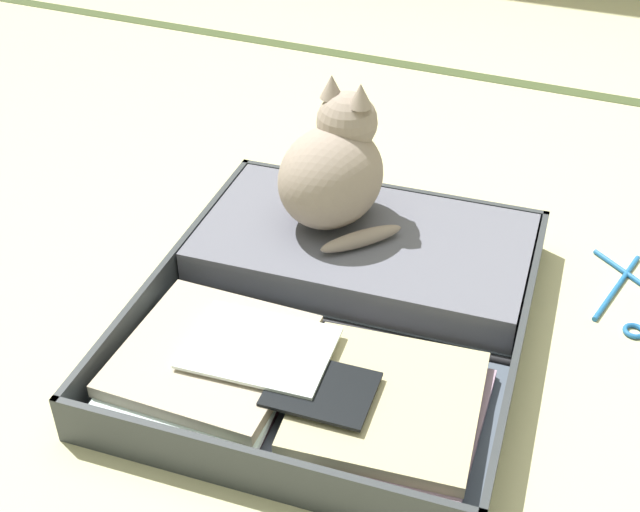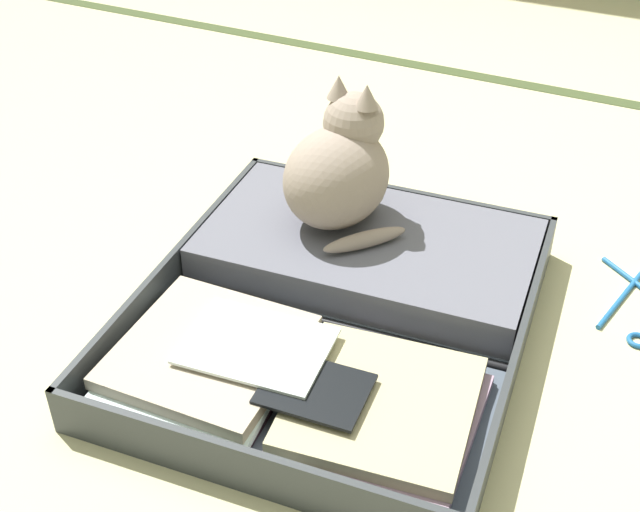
# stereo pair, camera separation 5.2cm
# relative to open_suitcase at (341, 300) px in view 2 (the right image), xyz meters

# --- Properties ---
(ground_plane) EXTENTS (10.00, 10.00, 0.00)m
(ground_plane) POSITION_rel_open_suitcase_xyz_m (0.07, -0.06, -0.04)
(ground_plane) COLOR #C1BC8E
(tatami_border) EXTENTS (4.80, 0.05, 0.00)m
(tatami_border) POSITION_rel_open_suitcase_xyz_m (0.07, 1.14, -0.04)
(tatami_border) COLOR #3B4928
(tatami_border) RESTS_ON ground_plane
(open_suitcase) EXTENTS (0.72, 0.81, 0.09)m
(open_suitcase) POSITION_rel_open_suitcase_xyz_m (0.00, 0.00, 0.00)
(open_suitcase) COLOR #313539
(open_suitcase) RESTS_ON ground_plane
(black_cat) EXTENTS (0.27, 0.27, 0.28)m
(black_cat) POSITION_rel_open_suitcase_xyz_m (-0.08, 0.18, 0.16)
(black_cat) COLOR gray
(black_cat) RESTS_ON open_suitcase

